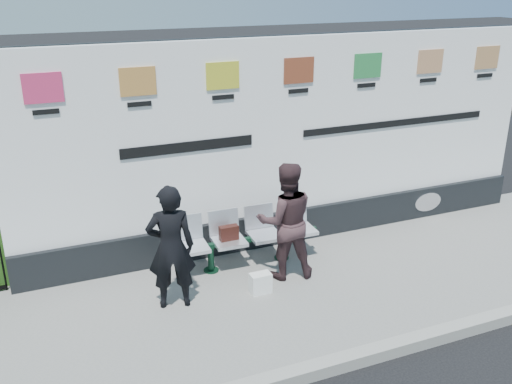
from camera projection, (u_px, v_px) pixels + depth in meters
pavement at (303, 289)px, 7.42m from camera, size 14.00×3.00×0.12m
kerb at (366, 355)px, 6.12m from camera, size 14.00×0.18×0.14m
billboard at (294, 156)px, 8.27m from camera, size 8.00×0.30×3.00m
bench at (247, 251)px, 7.85m from camera, size 2.00×0.59×0.43m
woman_left at (171, 247)px, 6.69m from camera, size 0.63×0.47×1.55m
woman_right at (286, 221)px, 7.38m from camera, size 0.88×0.75×1.58m
handbag_brown at (229, 233)px, 7.65m from camera, size 0.26×0.11×0.20m
carrier_bag_white at (260, 283)px, 7.19m from camera, size 0.26×0.16×0.26m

